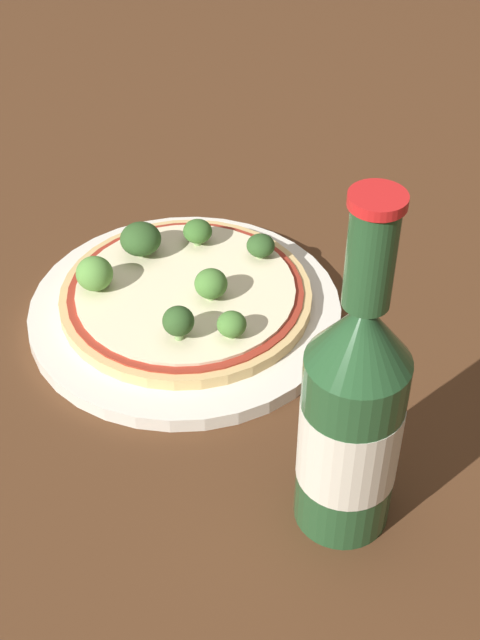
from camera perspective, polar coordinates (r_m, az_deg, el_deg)
ground_plane at (r=0.74m, az=-2.60°, el=1.36°), size 3.00×3.00×0.00m
plate at (r=0.72m, az=-3.52°, el=0.58°), size 0.25×0.25×0.01m
pizza at (r=0.72m, az=-3.48°, el=1.64°), size 0.20×0.20×0.01m
broccoli_floret_0 at (r=0.70m, az=-1.62°, el=2.38°), size 0.03×0.03×0.03m
broccoli_floret_1 at (r=0.71m, az=-9.29°, el=2.94°), size 0.03×0.03×0.03m
broccoli_floret_2 at (r=0.66m, az=-0.77°, el=-0.34°), size 0.02×0.02×0.02m
broccoli_floret_3 at (r=0.66m, az=-3.97°, el=-0.09°), size 0.02×0.02×0.03m
broccoli_floret_4 at (r=0.74m, az=-6.38°, el=5.17°), size 0.03×0.03×0.03m
broccoli_floret_5 at (r=0.74m, az=1.33°, el=4.77°), size 0.02×0.02×0.02m
broccoli_floret_6 at (r=0.75m, az=-2.73°, el=5.68°), size 0.02×0.02×0.02m
beer_bottle at (r=0.53m, az=7.16°, el=-6.15°), size 0.06×0.06×0.24m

